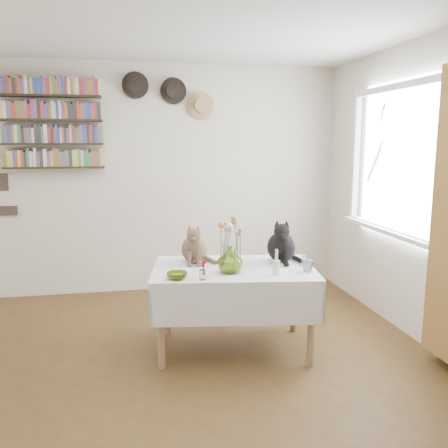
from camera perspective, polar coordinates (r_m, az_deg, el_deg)
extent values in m
cube|color=brown|center=(3.48, -4.48, -19.06)|extent=(4.04, 4.54, 0.04)
cube|color=silver|center=(5.33, -7.60, 5.34)|extent=(4.04, 0.04, 2.54)
cube|color=silver|center=(0.93, 12.17, -16.70)|extent=(4.04, 0.04, 2.54)
cube|color=white|center=(4.48, 19.99, 7.20)|extent=(0.01, 1.40, 1.20)
cube|color=white|center=(4.50, 20.48, 15.23)|extent=(0.06, 1.52, 0.06)
cube|color=white|center=(4.54, 19.53, -0.75)|extent=(0.06, 1.52, 0.06)
cube|color=white|center=(5.11, 15.74, 7.68)|extent=(0.06, 0.06, 1.20)
cube|color=white|center=(4.53, 19.20, -0.77)|extent=(0.12, 1.50, 0.04)
cube|color=white|center=(3.78, 1.20, -5.64)|extent=(1.38, 1.00, 0.05)
cylinder|color=#A3835F|center=(3.58, -7.57, -12.35)|extent=(0.05, 0.05, 0.63)
cylinder|color=#A3835F|center=(3.66, 10.43, -11.97)|extent=(0.05, 0.05, 0.63)
cylinder|color=#A3835F|center=(4.20, -6.79, -8.97)|extent=(0.05, 0.05, 0.63)
cylinder|color=#A3835F|center=(4.26, 8.45, -8.72)|extent=(0.05, 0.05, 0.63)
imported|color=#96B534|center=(3.60, 0.71, -4.30)|extent=(0.26, 0.26, 0.21)
imported|color=#96B534|center=(3.47, -5.69, -6.21)|extent=(0.19, 0.19, 0.05)
imported|color=white|center=(3.69, 10.02, -5.00)|extent=(0.10, 0.10, 0.09)
cylinder|color=white|center=(3.58, 6.32, -5.23)|extent=(0.05, 0.05, 0.11)
cylinder|color=white|center=(3.56, 6.35, -3.73)|extent=(0.02, 0.02, 0.09)
cylinder|color=white|center=(3.44, -2.61, -6.13)|extent=(0.05, 0.05, 0.07)
cone|color=white|center=(3.84, 9.53, -4.53)|extent=(0.05, 0.05, 0.08)
sphere|color=beige|center=(3.82, 9.55, -3.83)|extent=(0.03, 0.03, 0.03)
cylinder|color=#4C7233|center=(3.58, 0.21, -2.77)|extent=(0.01, 0.01, 0.30)
sphere|color=pink|center=(3.55, 0.22, -0.40)|extent=(0.07, 0.07, 0.07)
cylinder|color=#4C7233|center=(3.57, 1.41, -3.13)|extent=(0.01, 0.01, 0.26)
sphere|color=pink|center=(3.54, 1.42, -1.08)|extent=(0.06, 0.06, 0.06)
cylinder|color=#4C7233|center=(3.61, 1.55, -2.33)|extent=(0.01, 0.01, 0.34)
sphere|color=orange|center=(3.58, 1.56, 0.33)|extent=(0.06, 0.06, 0.06)
cylinder|color=#4C7233|center=(3.60, -0.35, -2.61)|extent=(0.01, 0.01, 0.31)
sphere|color=orange|center=(3.57, -0.35, -0.18)|extent=(0.05, 0.05, 0.05)
cylinder|color=#4C7233|center=(3.61, 0.55, -2.07)|extent=(0.01, 0.01, 0.37)
sphere|color=#999E93|center=(3.58, 0.56, 0.83)|extent=(0.04, 0.04, 0.04)
cylinder|color=#4C7233|center=(3.53, 0.03, -2.68)|extent=(0.01, 0.01, 0.33)
sphere|color=#999E93|center=(3.50, 0.03, -0.04)|extent=(0.04, 0.04, 0.04)
cylinder|color=#4C7233|center=(3.55, 1.96, -2.95)|extent=(0.01, 0.01, 0.29)
sphere|color=#999E93|center=(3.52, 1.97, -0.65)|extent=(0.04, 0.04, 0.04)
cube|color=black|center=(5.25, -19.70, 6.43)|extent=(1.00, 0.16, 0.02)
cube|color=black|center=(5.24, -19.85, 9.04)|extent=(1.00, 0.16, 0.02)
cube|color=black|center=(5.25, -20.00, 11.66)|extent=(1.00, 0.16, 0.02)
cube|color=black|center=(5.26, -20.16, 14.27)|extent=(1.00, 0.16, 0.02)
cylinder|color=black|center=(5.27, -10.63, 16.10)|extent=(0.28, 0.02, 0.28)
cylinder|color=black|center=(5.23, -10.63, 16.15)|extent=(0.16, 0.08, 0.16)
cylinder|color=black|center=(5.29, -6.11, 15.64)|extent=(0.28, 0.02, 0.28)
cylinder|color=black|center=(5.25, -6.07, 15.69)|extent=(0.16, 0.08, 0.16)
cylinder|color=tan|center=(5.31, -2.76, 14.04)|extent=(0.28, 0.02, 0.28)
cylinder|color=tan|center=(5.27, -2.69, 14.07)|extent=(0.16, 0.08, 0.16)
cube|color=#38281E|center=(5.43, -25.26, 4.57)|extent=(0.14, 0.02, 0.18)
cube|color=#38281E|center=(5.45, -24.52, 1.47)|extent=(0.18, 0.02, 0.10)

